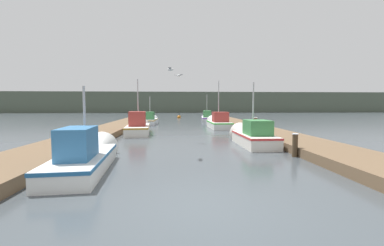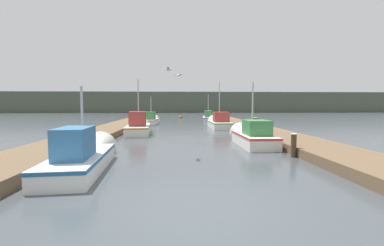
{
  "view_description": "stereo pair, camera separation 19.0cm",
  "coord_description": "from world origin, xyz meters",
  "px_view_note": "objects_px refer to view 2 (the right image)",
  "views": [
    {
      "loc": [
        -0.55,
        -5.32,
        2.19
      ],
      "look_at": [
        0.55,
        12.28,
        0.91
      ],
      "focal_mm": 24.0,
      "sensor_mm": 36.0,
      "label": 1
    },
    {
      "loc": [
        -0.36,
        -5.33,
        2.19
      ],
      "look_at": [
        0.55,
        12.28,
        0.91
      ],
      "focal_mm": 24.0,
      "sensor_mm": 36.0,
      "label": 2
    }
  ],
  "objects_px": {
    "fishing_boat_0": "(85,155)",
    "fishing_boat_1": "(251,136)",
    "fishing_boat_2": "(139,127)",
    "fishing_boat_3": "(219,123)",
    "fishing_boat_4": "(151,120)",
    "mooring_piling_3": "(227,120)",
    "mooring_piling_2": "(147,117)",
    "mooring_piling_1": "(255,128)",
    "fishing_boat_5": "(208,118)",
    "seagull_lead": "(169,69)",
    "mooring_piling_0": "(294,145)",
    "seagull_1": "(178,76)",
    "channel_buoy": "(181,117)"
  },
  "relations": [
    {
      "from": "fishing_boat_3",
      "to": "mooring_piling_2",
      "type": "distance_m",
      "value": 11.69
    },
    {
      "from": "fishing_boat_5",
      "to": "channel_buoy",
      "type": "bearing_deg",
      "value": 124.42
    },
    {
      "from": "fishing_boat_3",
      "to": "seagull_lead",
      "type": "height_order",
      "value": "fishing_boat_3"
    },
    {
      "from": "fishing_boat_3",
      "to": "mooring_piling_1",
      "type": "xyz_separation_m",
      "value": [
        0.97,
        -8.23,
        0.23
      ]
    },
    {
      "from": "mooring_piling_3",
      "to": "mooring_piling_0",
      "type": "bearing_deg",
      "value": -90.26
    },
    {
      "from": "seagull_lead",
      "to": "fishing_boat_4",
      "type": "bearing_deg",
      "value": -168.05
    },
    {
      "from": "fishing_boat_0",
      "to": "seagull_1",
      "type": "distance_m",
      "value": 7.72
    },
    {
      "from": "mooring_piling_2",
      "to": "fishing_boat_3",
      "type": "bearing_deg",
      "value": -48.18
    },
    {
      "from": "fishing_boat_1",
      "to": "fishing_boat_2",
      "type": "distance_m",
      "value": 9.13
    },
    {
      "from": "fishing_boat_2",
      "to": "fishing_boat_3",
      "type": "relative_size",
      "value": 1.1
    },
    {
      "from": "mooring_piling_1",
      "to": "seagull_1",
      "type": "distance_m",
      "value": 5.77
    },
    {
      "from": "fishing_boat_2",
      "to": "mooring_piling_0",
      "type": "distance_m",
      "value": 12.19
    },
    {
      "from": "mooring_piling_2",
      "to": "seagull_1",
      "type": "bearing_deg",
      "value": -77.18
    },
    {
      "from": "fishing_boat_0",
      "to": "fishing_boat_1",
      "type": "relative_size",
      "value": 1.14
    },
    {
      "from": "fishing_boat_1",
      "to": "fishing_boat_5",
      "type": "bearing_deg",
      "value": 89.52
    },
    {
      "from": "fishing_boat_5",
      "to": "mooring_piling_3",
      "type": "bearing_deg",
      "value": -79.15
    },
    {
      "from": "fishing_boat_4",
      "to": "mooring_piling_1",
      "type": "distance_m",
      "value": 15.04
    },
    {
      "from": "fishing_boat_5",
      "to": "mooring_piling_1",
      "type": "bearing_deg",
      "value": -82.17
    },
    {
      "from": "fishing_boat_0",
      "to": "mooring_piling_1",
      "type": "height_order",
      "value": "fishing_boat_0"
    },
    {
      "from": "fishing_boat_4",
      "to": "fishing_boat_2",
      "type": "bearing_deg",
      "value": -88.48
    },
    {
      "from": "fishing_boat_3",
      "to": "seagull_1",
      "type": "bearing_deg",
      "value": -114.31
    },
    {
      "from": "fishing_boat_1",
      "to": "channel_buoy",
      "type": "relative_size",
      "value": 4.51
    },
    {
      "from": "mooring_piling_0",
      "to": "seagull_1",
      "type": "distance_m",
      "value": 7.58
    },
    {
      "from": "fishing_boat_4",
      "to": "mooring_piling_1",
      "type": "xyz_separation_m",
      "value": [
        7.79,
        -12.87,
        0.25
      ]
    },
    {
      "from": "fishing_boat_5",
      "to": "mooring_piling_2",
      "type": "relative_size",
      "value": 5.84
    },
    {
      "from": "mooring_piling_2",
      "to": "mooring_piling_3",
      "type": "height_order",
      "value": "mooring_piling_3"
    },
    {
      "from": "mooring_piling_1",
      "to": "mooring_piling_2",
      "type": "distance_m",
      "value": 19.08
    },
    {
      "from": "fishing_boat_4",
      "to": "mooring_piling_2",
      "type": "height_order",
      "value": "fishing_boat_4"
    },
    {
      "from": "fishing_boat_2",
      "to": "seagull_lead",
      "type": "height_order",
      "value": "fishing_boat_2"
    },
    {
      "from": "fishing_boat_5",
      "to": "seagull_1",
      "type": "xyz_separation_m",
      "value": [
        -4.0,
        -19.41,
        3.45
      ]
    },
    {
      "from": "fishing_boat_2",
      "to": "mooring_piling_0",
      "type": "xyz_separation_m",
      "value": [
        7.82,
        -9.35,
        0.0
      ]
    },
    {
      "from": "fishing_boat_0",
      "to": "seagull_lead",
      "type": "relative_size",
      "value": 9.94
    },
    {
      "from": "fishing_boat_4",
      "to": "mooring_piling_3",
      "type": "xyz_separation_m",
      "value": [
        7.88,
        -3.23,
        0.21
      ]
    },
    {
      "from": "seagull_lead",
      "to": "fishing_boat_3",
      "type": "bearing_deg",
      "value": 165.67
    },
    {
      "from": "fishing_boat_0",
      "to": "mooring_piling_0",
      "type": "xyz_separation_m",
      "value": [
        8.04,
        1.29,
        0.06
      ]
    },
    {
      "from": "fishing_boat_2",
      "to": "fishing_boat_5",
      "type": "xyz_separation_m",
      "value": [
        7.03,
        14.86,
        -0.07
      ]
    },
    {
      "from": "channel_buoy",
      "to": "mooring_piling_2",
      "type": "bearing_deg",
      "value": -116.91
    },
    {
      "from": "fishing_boat_0",
      "to": "mooring_piling_2",
      "type": "bearing_deg",
      "value": 86.75
    },
    {
      "from": "mooring_piling_1",
      "to": "fishing_boat_0",
      "type": "bearing_deg",
      "value": -140.03
    },
    {
      "from": "fishing_boat_4",
      "to": "mooring_piling_3",
      "type": "bearing_deg",
      "value": -20.72
    },
    {
      "from": "fishing_boat_1",
      "to": "seagull_1",
      "type": "distance_m",
      "value": 5.4
    },
    {
      "from": "seagull_1",
      "to": "mooring_piling_2",
      "type": "bearing_deg",
      "value": -38.41
    },
    {
      "from": "fishing_boat_1",
      "to": "mooring_piling_3",
      "type": "height_order",
      "value": "fishing_boat_1"
    },
    {
      "from": "fishing_boat_0",
      "to": "fishing_boat_4",
      "type": "distance_m",
      "value": 19.59
    },
    {
      "from": "channel_buoy",
      "to": "fishing_boat_3",
      "type": "bearing_deg",
      "value": -78.55
    },
    {
      "from": "seagull_lead",
      "to": "seagull_1",
      "type": "xyz_separation_m",
      "value": [
        0.4,
        4.18,
        0.21
      ]
    },
    {
      "from": "fishing_boat_1",
      "to": "mooring_piling_0",
      "type": "height_order",
      "value": "fishing_boat_1"
    },
    {
      "from": "fishing_boat_3",
      "to": "mooring_piling_1",
      "type": "height_order",
      "value": "fishing_boat_3"
    },
    {
      "from": "fishing_boat_2",
      "to": "mooring_piling_1",
      "type": "bearing_deg",
      "value": -31.5
    },
    {
      "from": "fishing_boat_3",
      "to": "mooring_piling_3",
      "type": "distance_m",
      "value": 1.77
    }
  ]
}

